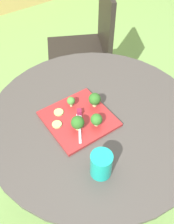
# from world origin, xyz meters

# --- Properties ---
(ground_plane) EXTENTS (12.00, 12.00, 0.00)m
(ground_plane) POSITION_xyz_m (0.00, 0.00, 0.00)
(ground_plane) COLOR #70994C
(patio_table) EXTENTS (0.97, 0.97, 0.71)m
(patio_table) POSITION_xyz_m (0.00, 0.00, 0.48)
(patio_table) COLOR #423D38
(patio_table) RESTS_ON ground_plane
(patio_chair) EXTENTS (0.59, 0.59, 0.90)m
(patio_chair) POSITION_xyz_m (0.49, 0.73, 0.53)
(patio_chair) COLOR black
(patio_chair) RESTS_ON ground_plane
(salad_plate) EXTENTS (0.27, 0.27, 0.01)m
(salad_plate) POSITION_xyz_m (-0.07, 0.03, 0.72)
(salad_plate) COLOR maroon
(salad_plate) RESTS_ON patio_table
(drinking_glass) EXTENTS (0.08, 0.08, 0.11)m
(drinking_glass) POSITION_xyz_m (-0.15, -0.23, 0.76)
(drinking_glass) COLOR #149989
(drinking_glass) RESTS_ON patio_table
(fork) EXTENTS (0.10, 0.14, 0.00)m
(fork) POSITION_xyz_m (-0.09, -0.01, 0.73)
(fork) COLOR silver
(fork) RESTS_ON salad_plate
(broccoli_floret_0) EXTENTS (0.05, 0.05, 0.06)m
(broccoli_floret_0) POSITION_xyz_m (-0.03, -0.05, 0.76)
(broccoli_floret_0) COLOR #99B770
(broccoli_floret_0) RESTS_ON salad_plate
(broccoli_floret_1) EXTENTS (0.04, 0.04, 0.05)m
(broccoli_floret_1) POSITION_xyz_m (-0.06, 0.10, 0.75)
(broccoli_floret_1) COLOR #99B770
(broccoli_floret_1) RESTS_ON salad_plate
(broccoli_floret_2) EXTENTS (0.05, 0.05, 0.07)m
(broccoli_floret_2) POSITION_xyz_m (0.03, 0.04, 0.76)
(broccoli_floret_2) COLOR #99B770
(broccoli_floret_2) RESTS_ON salad_plate
(broccoli_floret_3) EXTENTS (0.06, 0.06, 0.07)m
(broccoli_floret_3) POSITION_xyz_m (-0.11, -0.02, 0.76)
(broccoli_floret_3) COLOR #99B770
(broccoli_floret_3) RESTS_ON salad_plate
(cucumber_slice_0) EXTENTS (0.04, 0.04, 0.01)m
(cucumber_slice_0) POSITION_xyz_m (-0.17, 0.04, 0.73)
(cucumber_slice_0) COLOR #8EB766
(cucumber_slice_0) RESTS_ON salad_plate
(cucumber_slice_1) EXTENTS (0.04, 0.04, 0.01)m
(cucumber_slice_1) POSITION_xyz_m (-0.13, 0.10, 0.73)
(cucumber_slice_1) COLOR #8EB766
(cucumber_slice_1) RESTS_ON salad_plate
(beet_chunk_0) EXTENTS (0.03, 0.03, 0.02)m
(beet_chunk_0) POSITION_xyz_m (-0.06, 0.04, 0.74)
(beet_chunk_0) COLOR maroon
(beet_chunk_0) RESTS_ON salad_plate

